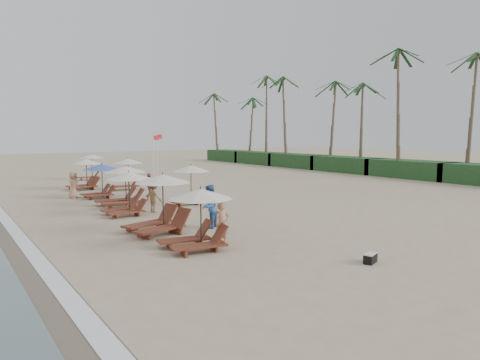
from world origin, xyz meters
TOP-DOWN VIEW (x-y plane):
  - ground at (0.00, 0.00)m, footprint 160.00×160.00m
  - shrub_hedge at (22.00, 14.50)m, footprint 3.20×53.00m
  - palm_row at (21.91, 15.40)m, footprint 7.00×52.00m
  - lounger_station_0 at (-6.38, -3.48)m, footprint 2.61×2.31m
  - lounger_station_1 at (-6.45, -0.36)m, footprint 2.84×2.58m
  - lounger_station_2 at (-6.10, 4.11)m, footprint 2.47×2.30m
  - lounger_station_3 at (-5.39, 6.81)m, footprint 2.81×2.32m
  - lounger_station_4 at (-5.35, 10.78)m, footprint 2.48×2.38m
  - lounger_station_5 at (-5.05, 15.55)m, footprint 2.54×2.14m
  - inland_station_0 at (-1.92, 5.22)m, footprint 2.53×2.24m
  - inland_station_1 at (-2.56, 13.74)m, footprint 2.90×2.24m
  - inland_station_2 at (-2.65, 22.23)m, footprint 2.65×2.24m
  - beachgoer_near at (-5.42, -3.69)m, footprint 0.62×0.43m
  - beachgoer_mid_a at (-4.24, -0.84)m, footprint 1.15×1.12m
  - beachgoer_mid_b at (-4.62, 4.09)m, footprint 0.94×1.19m
  - beachgoer_far_a at (-2.55, 9.54)m, footprint 0.42×0.91m
  - beachgoer_far_b at (-6.79, 11.42)m, footprint 0.98×0.96m
  - duffel_bag at (-2.71, -8.06)m, footprint 0.61×0.44m
  - flag_pole_near at (1.89, 18.83)m, footprint 0.59×0.08m
  - flag_pole_far at (3.54, 21.77)m, footprint 0.60×0.08m

SIDE VIEW (x-z plane):
  - ground at x=0.00m, z-range 0.00..0.00m
  - duffel_bag at x=-2.71m, z-range 0.00..0.31m
  - beachgoer_far_a at x=-2.55m, z-range 0.00..1.52m
  - shrub_hedge at x=22.00m, z-range 0.00..1.60m
  - beachgoer_mid_b at x=-4.62m, z-range 0.00..1.61m
  - beachgoer_near at x=-5.42m, z-range 0.00..1.61m
  - beachgoer_far_b at x=-6.79m, z-range 0.00..1.70m
  - beachgoer_mid_a at x=-4.24m, z-range 0.00..1.87m
  - lounger_station_3 at x=-5.39m, z-range -0.08..2.17m
  - lounger_station_5 at x=-5.05m, z-range -0.03..2.17m
  - lounger_station_1 at x=-6.45m, z-range -0.09..2.29m
  - lounger_station_0 at x=-6.38m, z-range 0.04..2.16m
  - lounger_station_2 at x=-6.10m, z-range 0.10..2.24m
  - lounger_station_4 at x=-5.35m, z-range 0.15..2.28m
  - inland_station_1 at x=-2.56m, z-range 0.16..2.39m
  - inland_station_2 at x=-2.65m, z-range 0.30..2.52m
  - inland_station_0 at x=-1.92m, z-range 0.35..2.58m
  - flag_pole_near at x=1.89m, z-range 0.24..4.32m
  - flag_pole_far at x=3.54m, z-range 0.24..4.41m
  - palm_row at x=21.91m, z-range 3.76..16.06m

